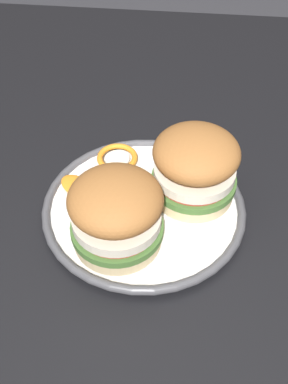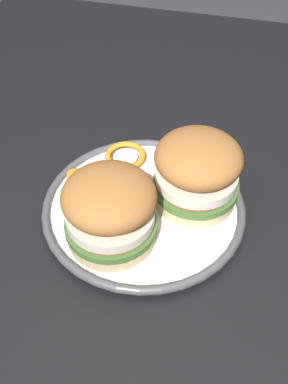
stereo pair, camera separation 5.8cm
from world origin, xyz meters
name	(u,v)px [view 2 (the right image)]	position (x,y,z in m)	size (l,w,h in m)	color
dining_table	(169,258)	(0.00, 0.00, 0.64)	(1.22, 1.04, 0.74)	black
dinner_plate	(144,207)	(0.00, 0.04, 0.75)	(0.28, 0.28, 0.02)	white
sandwich_half_left	(197,171)	(0.03, -0.03, 0.80)	(0.16, 0.16, 0.10)	beige
sandwich_half_right	(110,210)	(-0.06, 0.07, 0.80)	(0.15, 0.15, 0.10)	beige
orange_peel_curled	(125,156)	(0.08, 0.09, 0.76)	(0.08, 0.08, 0.01)	orange
orange_peel_strip_long	(83,182)	(0.02, 0.13, 0.76)	(0.07, 0.07, 0.01)	orange
orange_peel_strip_short	(120,184)	(0.02, 0.08, 0.76)	(0.05, 0.08, 0.01)	orange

